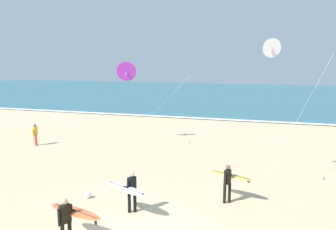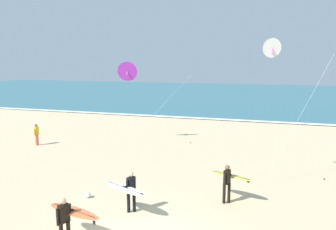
% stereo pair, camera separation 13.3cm
% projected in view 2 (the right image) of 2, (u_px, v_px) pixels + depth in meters
% --- Properties ---
extents(ocean_water, '(160.00, 60.00, 0.08)m').
position_uv_depth(ocean_water, '(246.00, 94.00, 61.85)').
color(ocean_water, '#336B7A').
rests_on(ocean_water, ground).
extents(shoreline_foam, '(160.00, 0.88, 0.01)m').
position_uv_depth(shoreline_foam, '(226.00, 119.00, 33.88)').
color(shoreline_foam, white).
rests_on(shoreline_foam, ocean_water).
extents(surfer_lead, '(2.05, 1.15, 1.71)m').
position_uv_depth(surfer_lead, '(128.00, 189.00, 12.74)').
color(surfer_lead, black).
rests_on(surfer_lead, ground).
extents(surfer_trailing, '(1.99, 1.11, 1.71)m').
position_uv_depth(surfer_trailing, '(228.00, 179.00, 13.84)').
color(surfer_trailing, black).
rests_on(surfer_trailing, ground).
extents(surfer_third, '(2.56, 1.40, 1.71)m').
position_uv_depth(surfer_third, '(69.00, 215.00, 10.53)').
color(surfer_third, black).
rests_on(surfer_third, ground).
extents(kite_delta_ivory_near, '(3.42, 1.57, 7.15)m').
position_uv_depth(kite_delta_ivory_near, '(272.00, 49.00, 15.22)').
color(kite_delta_ivory_near, white).
rests_on(kite_delta_ivory_near, ground).
extents(kite_delta_violet_high, '(5.30, 1.71, 6.10)m').
position_uv_depth(kite_delta_violet_high, '(128.00, 71.00, 23.50)').
color(kite_delta_violet_high, purple).
rests_on(kite_delta_violet_high, ground).
extents(bystander_yellow_top, '(0.22, 0.50, 1.59)m').
position_uv_depth(bystander_yellow_top, '(37.00, 134.00, 23.50)').
color(bystander_yellow_top, '#D8593F').
rests_on(bystander_yellow_top, ground).
extents(beach_ball, '(0.28, 0.28, 0.28)m').
position_uv_depth(beach_ball, '(88.00, 195.00, 14.38)').
color(beach_ball, white).
rests_on(beach_ball, ground).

